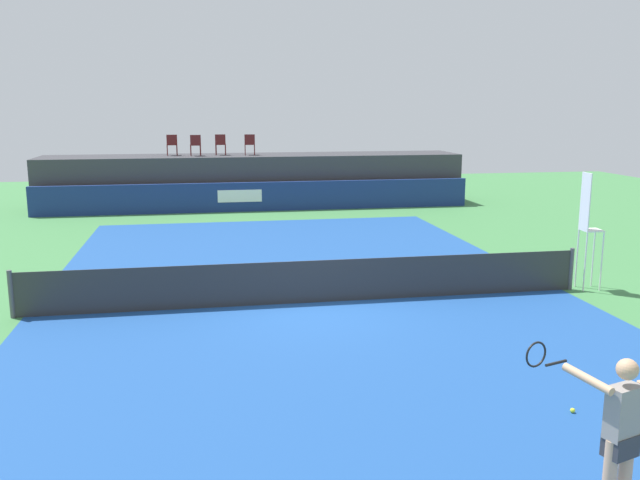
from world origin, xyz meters
name	(u,v)px	position (x,y,z in m)	size (l,w,h in m)	color
ground_plane	(293,271)	(0.00, 3.00, 0.00)	(48.00, 48.00, 0.00)	#3D7A42
court_inner	(311,302)	(0.00, 0.00, 0.00)	(12.00, 22.00, 0.00)	#1C478C
sponsor_wall	(258,197)	(0.00, 13.50, 0.60)	(18.00, 0.22, 1.20)	navy
spectator_platform	(254,180)	(0.00, 15.30, 1.10)	(18.00, 2.80, 2.20)	#38383D
spectator_chair_far_left	(172,144)	(-3.47, 15.42, 2.69)	(0.47, 0.47, 0.89)	#561919
spectator_chair_left	(195,144)	(-2.48, 15.03, 2.69)	(0.46, 0.46, 0.89)	#561919
spectator_chair_center	(221,144)	(-1.42, 15.35, 2.69)	(0.47, 0.47, 0.89)	#561919
spectator_chair_right	(250,144)	(-0.18, 15.15, 2.69)	(0.47, 0.47, 0.89)	#561919
umpire_chair	(588,223)	(6.54, 0.01, 1.59)	(0.47, 0.47, 2.76)	white
tennis_net	(311,282)	(0.00, 0.00, 0.47)	(12.40, 0.02, 0.95)	#2D2D2D
net_post_near	(11,294)	(-6.20, 0.00, 0.50)	(0.10, 0.10, 1.00)	#4C4C51
net_post_far	(571,269)	(6.20, 0.00, 0.50)	(0.10, 0.10, 1.00)	#4C4C51
tennis_player	(618,433)	(1.82, -8.35, 0.96)	(0.95, 1.10, 1.77)	white
tennis_ball	(573,410)	(2.74, -6.02, 0.04)	(0.07, 0.07, 0.07)	#D8EA33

